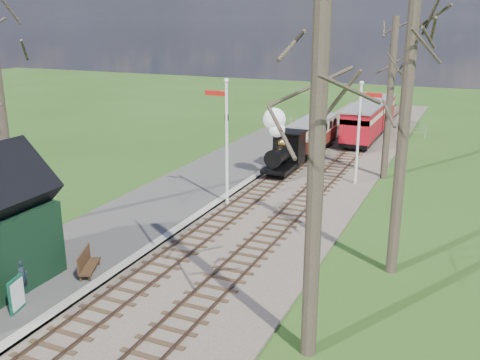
# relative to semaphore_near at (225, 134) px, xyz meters

# --- Properties ---
(distant_hills) EXTENTS (114.40, 48.00, 22.02)m
(distant_hills) POSITION_rel_semaphore_near_xyz_m (2.17, 48.38, -19.83)
(distant_hills) COLOR #385B23
(distant_hills) RESTS_ON ground
(ballast_bed) EXTENTS (8.00, 60.00, 0.10)m
(ballast_bed) POSITION_rel_semaphore_near_xyz_m (2.07, 6.00, -3.57)
(ballast_bed) COLOR brown
(ballast_bed) RESTS_ON ground
(track_near) EXTENTS (1.60, 60.00, 0.15)m
(track_near) POSITION_rel_semaphore_near_xyz_m (0.77, 6.00, -3.52)
(track_near) COLOR brown
(track_near) RESTS_ON ground
(track_far) EXTENTS (1.60, 60.00, 0.15)m
(track_far) POSITION_rel_semaphore_near_xyz_m (3.37, 6.00, -3.52)
(track_far) COLOR brown
(track_far) RESTS_ON ground
(platform) EXTENTS (5.00, 44.00, 0.20)m
(platform) POSITION_rel_semaphore_near_xyz_m (-2.73, -2.00, -3.52)
(platform) COLOR #474442
(platform) RESTS_ON ground
(coping_strip) EXTENTS (0.40, 44.00, 0.21)m
(coping_strip) POSITION_rel_semaphore_near_xyz_m (-0.43, -2.00, -3.52)
(coping_strip) COLOR #B2AD9E
(coping_strip) RESTS_ON ground
(semaphore_near) EXTENTS (1.22, 0.24, 6.22)m
(semaphore_near) POSITION_rel_semaphore_near_xyz_m (0.00, 0.00, 0.00)
(semaphore_near) COLOR silver
(semaphore_near) RESTS_ON ground
(semaphore_far) EXTENTS (1.22, 0.24, 5.72)m
(semaphore_far) POSITION_rel_semaphore_near_xyz_m (5.14, 6.00, -0.27)
(semaphore_far) COLOR silver
(semaphore_far) RESTS_ON ground
(bare_trees) EXTENTS (15.51, 22.39, 12.00)m
(bare_trees) POSITION_rel_semaphore_near_xyz_m (2.10, -5.90, 1.59)
(bare_trees) COLOR #382D23
(bare_trees) RESTS_ON ground
(fence_line) EXTENTS (12.60, 0.08, 1.00)m
(fence_line) POSITION_rel_semaphore_near_xyz_m (1.07, 20.00, -3.07)
(fence_line) COLOR slate
(fence_line) RESTS_ON ground
(locomotive) EXTENTS (1.59, 3.72, 3.98)m
(locomotive) POSITION_rel_semaphore_near_xyz_m (0.76, 6.09, -1.76)
(locomotive) COLOR black
(locomotive) RESTS_ON ground
(coach) EXTENTS (1.86, 6.37, 1.96)m
(coach) POSITION_rel_semaphore_near_xyz_m (0.77, 12.14, -2.25)
(coach) COLOR black
(coach) RESTS_ON ground
(red_carriage_a) EXTENTS (2.15, 5.33, 2.26)m
(red_carriage_a) POSITION_rel_semaphore_near_xyz_m (3.37, 15.51, -2.07)
(red_carriage_a) COLOR black
(red_carriage_a) RESTS_ON ground
(red_carriage_b) EXTENTS (2.15, 5.33, 2.26)m
(red_carriage_b) POSITION_rel_semaphore_near_xyz_m (3.37, 21.01, -2.07)
(red_carriage_b) COLOR black
(red_carriage_b) RESTS_ON ground
(sign_board) EXTENTS (0.27, 0.74, 1.10)m
(sign_board) POSITION_rel_semaphore_near_xyz_m (-1.46, -11.82, -2.87)
(sign_board) COLOR #104C33
(sign_board) RESTS_ON platform
(bench) EXTENTS (0.98, 1.51, 0.84)m
(bench) POSITION_rel_semaphore_near_xyz_m (-1.20, -8.91, -3.03)
(bench) COLOR #422B17
(bench) RESTS_ON platform
(person) EXTENTS (0.34, 0.48, 1.25)m
(person) POSITION_rel_semaphore_near_xyz_m (-2.06, -11.01, -2.80)
(person) COLOR #1B2431
(person) RESTS_ON platform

